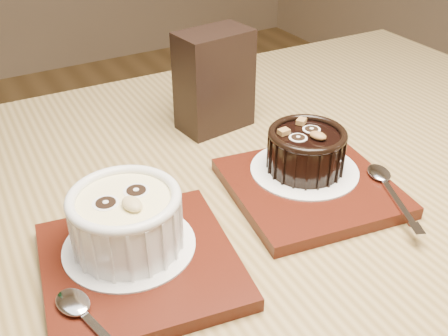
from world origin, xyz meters
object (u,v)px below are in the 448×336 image
object	(u,v)px
tray_right	(310,187)
ramekin_dark	(306,149)
tray_left	(140,265)
table	(232,260)
ramekin_white	(126,218)
condiment_stand	(214,81)

from	to	relation	value
tray_right	ramekin_dark	distance (m)	0.05
tray_left	ramekin_dark	xyz separation A→B (m)	(0.23, 0.05, 0.04)
table	tray_right	distance (m)	0.14
ramekin_white	ramekin_dark	distance (m)	0.24
tray_left	condiment_stand	world-z (taller)	condiment_stand
table	tray_right	bearing A→B (deg)	-19.60
ramekin_white	table	bearing A→B (deg)	4.82
table	ramekin_white	xyz separation A→B (m)	(-0.14, -0.03, 0.14)
ramekin_dark	ramekin_white	bearing A→B (deg)	168.09
ramekin_dark	condiment_stand	xyz separation A→B (m)	(-0.02, 0.18, 0.02)
tray_right	ramekin_dark	bearing A→B (deg)	68.60
table	tray_left	bearing A→B (deg)	-158.55
ramekin_white	tray_right	xyz separation A→B (m)	(0.22, 0.00, -0.04)
condiment_stand	tray_left	bearing A→B (deg)	-132.82
condiment_stand	tray_right	bearing A→B (deg)	-86.13
tray_left	ramekin_white	size ratio (longest dim) A/B	1.67
ramekin_white	tray_right	distance (m)	0.23
tray_right	condiment_stand	distance (m)	0.21
ramekin_white	ramekin_dark	bearing A→B (deg)	-2.26
tray_left	ramekin_dark	size ratio (longest dim) A/B	1.95
tray_left	tray_right	world-z (taller)	same
table	ramekin_white	distance (m)	0.20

